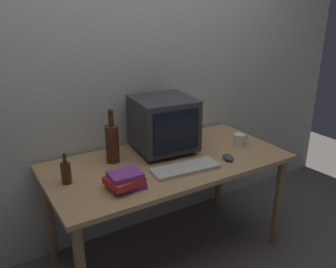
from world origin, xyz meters
name	(u,v)px	position (x,y,z in m)	size (l,w,h in m)	color
ground_plane	(168,251)	(0.00, 0.00, 0.00)	(6.00, 6.00, 0.00)	#56514C
back_wall	(135,67)	(0.00, 0.45, 1.25)	(4.00, 0.08, 2.50)	beige
desk	(168,172)	(0.00, 0.00, 0.63)	(1.55, 0.77, 0.71)	tan
crt_monitor	(163,124)	(0.06, 0.15, 0.90)	(0.41, 0.42, 0.37)	#333338
keyboard	(185,168)	(0.01, -0.18, 0.72)	(0.42, 0.15, 0.02)	beige
computer_mouse	(228,157)	(0.33, -0.20, 0.73)	(0.06, 0.10, 0.04)	#3F3F47
bottle_tall	(112,142)	(-0.31, 0.16, 0.84)	(0.08, 0.08, 0.35)	#472314
bottle_short	(66,172)	(-0.65, 0.03, 0.78)	(0.06, 0.06, 0.18)	#472314
book_stack	(125,180)	(-0.39, -0.19, 0.76)	(0.22, 0.19, 0.09)	#843893
mug	(239,140)	(0.55, -0.06, 0.76)	(0.12, 0.08, 0.09)	white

